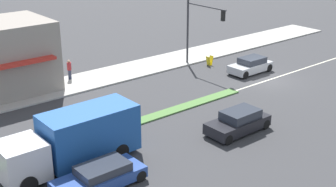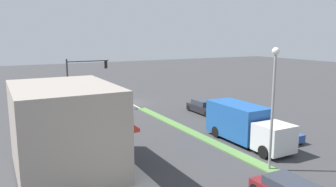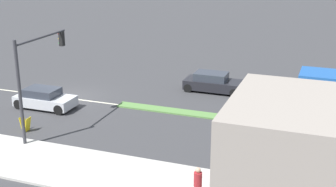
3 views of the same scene
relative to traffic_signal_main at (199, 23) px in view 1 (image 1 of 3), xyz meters
name	(u,v)px [view 1 (image 1 of 3)]	position (x,y,z in m)	size (l,w,h in m)	color
ground_plane	(68,145)	(-6.12, 15.94, -3.90)	(160.00, 160.00, 0.00)	#38383A
sidewalk_right	(1,102)	(2.88, 16.44, -3.84)	(4.00, 73.00, 0.12)	#B2AFA8
lane_marking_center	(268,80)	(-6.12, -2.06, -3.90)	(0.16, 60.00, 0.01)	beige
traffic_signal_main	(199,23)	(0.00, 0.00, 0.00)	(4.59, 0.34, 5.60)	#333338
pedestrian	(69,69)	(3.93, 10.37, -2.93)	(0.34, 0.34, 1.62)	#282D42
warning_aframe_sign	(210,61)	(-0.24, -1.16, -3.47)	(0.45, 0.53, 0.84)	yellow
delivery_truck	(75,139)	(-8.32, 16.60, -2.43)	(2.44, 7.50, 2.87)	silver
coupe_blue	(100,177)	(-11.12, 16.83, -3.32)	(1.88, 4.54, 1.18)	#284793
sedan_silver	(251,65)	(-3.92, -2.37, -3.27)	(1.78, 3.88, 1.32)	#B7BABF
sedan_dark	(238,122)	(-11.12, 6.98, -3.25)	(1.83, 4.17, 1.38)	black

